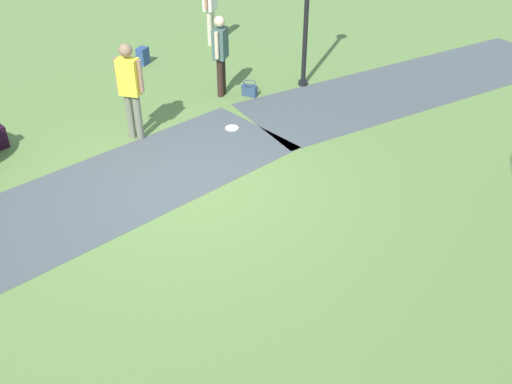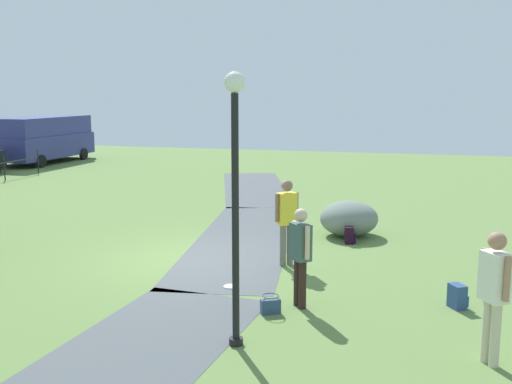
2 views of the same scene
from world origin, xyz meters
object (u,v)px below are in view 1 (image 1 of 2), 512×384
Objects in this scene: man_near_boulder at (210,3)px; frisbee_on_grass at (232,128)px; woman_with_handbag at (220,51)px; passerby_on_path at (130,85)px; spare_backpack_on_lawn at (143,56)px; handbag_on_grass at (250,90)px.

man_near_boulder reaches higher than frisbee_on_grass.
woman_with_handbag is 2.40m from passerby_on_path.
man_near_boulder is 2.23m from spare_backpack_on_lawn.
passerby_on_path is (2.28, 0.74, 0.08)m from woman_with_handbag.
frisbee_on_grass is at bearing 65.31° from woman_with_handbag.
man_near_boulder is at bearing -116.09° from frisbee_on_grass.
passerby_on_path is 3.74m from spare_backpack_on_lawn.
frisbee_on_grass is (1.09, 1.03, -0.13)m from handbag_on_grass.
spare_backpack_on_lawn is (1.07, -2.90, 0.05)m from handbag_on_grass.
frisbee_on_grass is at bearing 157.31° from passerby_on_path.
spare_backpack_on_lawn reaches higher than handbag_on_grass.
woman_with_handbag is 1.83m from frisbee_on_grass.
handbag_on_grass is 3.09m from spare_backpack_on_lawn.
passerby_on_path is 4.80× the size of handbag_on_grass.
spare_backpack_on_lawn is at bearing -116.87° from passerby_on_path.
spare_backpack_on_lawn is (2.05, 0.29, -0.84)m from man_near_boulder.
handbag_on_grass is (0.98, 3.19, -0.89)m from man_near_boulder.
woman_with_handbag is at bearing -41.40° from handbag_on_grass.
man_near_boulder is 1.00× the size of passerby_on_path.
man_near_boulder is 3.46m from handbag_on_grass.
spare_backpack_on_lawn reaches higher than frisbee_on_grass.
woman_with_handbag is at bearing 104.16° from spare_backpack_on_lawn.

